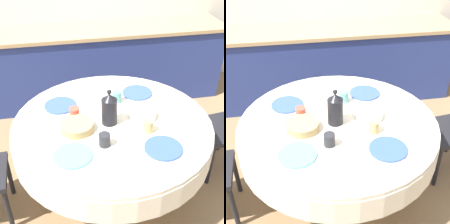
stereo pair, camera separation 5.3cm
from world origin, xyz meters
TOP-DOWN VIEW (x-y plane):
  - ground_plane at (0.00, 0.00)m, footprint 12.00×12.00m
  - kitchen_counter at (0.00, 1.58)m, footprint 3.24×0.64m
  - dining_table at (0.00, 0.00)m, footprint 1.45×1.45m
  - plate_near_left at (-0.31, -0.32)m, footprint 0.25×0.25m
  - cup_near_left at (-0.10, -0.26)m, footprint 0.07×0.07m
  - plate_near_right at (0.26, -0.37)m, footprint 0.25×0.25m
  - cup_near_right at (0.22, -0.17)m, footprint 0.07×0.07m
  - plate_far_left at (-0.36, 0.28)m, footprint 0.25×0.25m
  - cup_far_left at (-0.26, 0.09)m, footprint 0.07×0.07m
  - plate_far_right at (0.28, 0.35)m, footprint 0.25×0.25m
  - cup_far_right at (0.09, 0.26)m, footprint 0.07×0.07m
  - coffee_carafe at (-0.02, -0.01)m, footprint 0.11×0.11m
  - bread_basket at (-0.26, -0.05)m, footprint 0.23×0.23m
  - fruit_bowl at (0.24, 0.01)m, footprint 0.20×0.20m

SIDE VIEW (x-z plane):
  - ground_plane at x=0.00m, z-range 0.00..0.00m
  - kitchen_counter at x=0.00m, z-range 0.00..0.88m
  - dining_table at x=0.00m, z-range 0.24..0.96m
  - plate_near_left at x=-0.31m, z-range 0.72..0.74m
  - plate_near_right at x=0.26m, z-range 0.72..0.74m
  - plate_far_left at x=-0.36m, z-range 0.72..0.74m
  - plate_far_right at x=0.28m, z-range 0.72..0.74m
  - fruit_bowl at x=0.24m, z-range 0.72..0.77m
  - bread_basket at x=-0.26m, z-range 0.72..0.78m
  - cup_near_left at x=-0.10m, z-range 0.72..0.81m
  - cup_near_right at x=0.22m, z-range 0.72..0.81m
  - cup_far_left at x=-0.26m, z-range 0.72..0.81m
  - cup_far_right at x=0.09m, z-range 0.72..0.81m
  - coffee_carafe at x=-0.02m, z-range 0.70..0.97m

